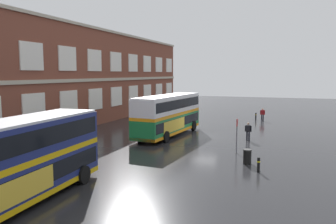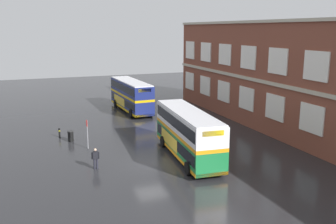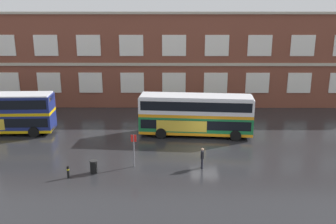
{
  "view_description": "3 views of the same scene",
  "coord_description": "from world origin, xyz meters",
  "px_view_note": "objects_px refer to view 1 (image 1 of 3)",
  "views": [
    {
      "loc": [
        -32.44,
        -8.0,
        6.23
      ],
      "look_at": [
        -3.54,
        2.53,
        2.73
      ],
      "focal_mm": 36.18,
      "sensor_mm": 36.0,
      "label": 1
    },
    {
      "loc": [
        27.39,
        -8.99,
        10.84
      ],
      "look_at": [
        -8.3,
        4.68,
        2.3
      ],
      "focal_mm": 39.9,
      "sensor_mm": 36.0,
      "label": 2
    },
    {
      "loc": [
        -3.16,
        -32.44,
        12.62
      ],
      "look_at": [
        -3.37,
        3.0,
        2.55
      ],
      "focal_mm": 40.81,
      "sensor_mm": 36.0,
      "label": 3
    }
  ],
  "objects_px": {
    "waiting_passenger": "(248,131)",
    "bus_stand_flag": "(237,133)",
    "station_litter_bin": "(247,157)",
    "safety_bollard_east": "(259,165)",
    "double_decker_middle": "(168,114)",
    "safety_bollard_west": "(256,116)",
    "second_passenger": "(262,114)",
    "double_decker_near": "(14,162)"
  },
  "relations": [
    {
      "from": "waiting_passenger",
      "to": "second_passenger",
      "type": "bearing_deg",
      "value": -0.75
    },
    {
      "from": "double_decker_near",
      "to": "double_decker_middle",
      "type": "bearing_deg",
      "value": -1.36
    },
    {
      "from": "safety_bollard_east",
      "to": "double_decker_middle",
      "type": "bearing_deg",
      "value": 43.92
    },
    {
      "from": "second_passenger",
      "to": "safety_bollard_east",
      "type": "height_order",
      "value": "second_passenger"
    },
    {
      "from": "waiting_passenger",
      "to": "station_litter_bin",
      "type": "xyz_separation_m",
      "value": [
        -8.45,
        -0.95,
        -0.41
      ]
    },
    {
      "from": "waiting_passenger",
      "to": "bus_stand_flag",
      "type": "xyz_separation_m",
      "value": [
        -5.42,
        0.25,
        0.7
      ]
    },
    {
      "from": "station_litter_bin",
      "to": "safety_bollard_east",
      "type": "distance_m",
      "value": 1.97
    },
    {
      "from": "waiting_passenger",
      "to": "safety_bollard_east",
      "type": "bearing_deg",
      "value": -169.63
    },
    {
      "from": "double_decker_middle",
      "to": "station_litter_bin",
      "type": "distance_m",
      "value": 12.34
    },
    {
      "from": "station_litter_bin",
      "to": "safety_bollard_east",
      "type": "height_order",
      "value": "station_litter_bin"
    },
    {
      "from": "double_decker_near",
      "to": "double_decker_middle",
      "type": "xyz_separation_m",
      "value": [
        19.79,
        -0.47,
        0.0
      ]
    },
    {
      "from": "second_passenger",
      "to": "station_litter_bin",
      "type": "height_order",
      "value": "second_passenger"
    },
    {
      "from": "waiting_passenger",
      "to": "bus_stand_flag",
      "type": "distance_m",
      "value": 5.47
    },
    {
      "from": "double_decker_middle",
      "to": "safety_bollard_west",
      "type": "bearing_deg",
      "value": -25.7
    },
    {
      "from": "double_decker_near",
      "to": "safety_bollard_east",
      "type": "relative_size",
      "value": 11.68
    },
    {
      "from": "station_litter_bin",
      "to": "safety_bollard_east",
      "type": "bearing_deg",
      "value": -152.28
    },
    {
      "from": "bus_stand_flag",
      "to": "waiting_passenger",
      "type": "bearing_deg",
      "value": -2.62
    },
    {
      "from": "double_decker_middle",
      "to": "safety_bollard_east",
      "type": "height_order",
      "value": "double_decker_middle"
    },
    {
      "from": "bus_stand_flag",
      "to": "double_decker_near",
      "type": "bearing_deg",
      "value": 150.51
    },
    {
      "from": "safety_bollard_east",
      "to": "bus_stand_flag",
      "type": "bearing_deg",
      "value": 23.89
    },
    {
      "from": "double_decker_middle",
      "to": "bus_stand_flag",
      "type": "bearing_deg",
      "value": -125.09
    },
    {
      "from": "waiting_passenger",
      "to": "safety_bollard_east",
      "type": "xyz_separation_m",
      "value": [
        -10.19,
        -1.86,
        -0.44
      ]
    },
    {
      "from": "double_decker_middle",
      "to": "safety_bollard_west",
      "type": "distance_m",
      "value": 16.65
    },
    {
      "from": "safety_bollard_east",
      "to": "safety_bollard_west",
      "type": "bearing_deg",
      "value": 5.92
    },
    {
      "from": "safety_bollard_west",
      "to": "waiting_passenger",
      "type": "bearing_deg",
      "value": -177.17
    },
    {
      "from": "double_decker_middle",
      "to": "station_litter_bin",
      "type": "relative_size",
      "value": 10.85
    },
    {
      "from": "station_litter_bin",
      "to": "safety_bollard_west",
      "type": "distance_m",
      "value": 23.4
    },
    {
      "from": "double_decker_middle",
      "to": "bus_stand_flag",
      "type": "distance_m",
      "value": 9.39
    },
    {
      "from": "bus_stand_flag",
      "to": "second_passenger",
      "type": "bearing_deg",
      "value": -1.27
    },
    {
      "from": "waiting_passenger",
      "to": "safety_bollard_west",
      "type": "height_order",
      "value": "waiting_passenger"
    },
    {
      "from": "safety_bollard_east",
      "to": "double_decker_near",
      "type": "bearing_deg",
      "value": 133.2
    },
    {
      "from": "double_decker_near",
      "to": "station_litter_bin",
      "type": "distance_m",
      "value": 14.81
    },
    {
      "from": "double_decker_middle",
      "to": "station_litter_bin",
      "type": "xyz_separation_m",
      "value": [
        -8.42,
        -8.87,
        -1.63
      ]
    },
    {
      "from": "double_decker_middle",
      "to": "waiting_passenger",
      "type": "bearing_deg",
      "value": -89.78
    },
    {
      "from": "second_passenger",
      "to": "safety_bollard_west",
      "type": "relative_size",
      "value": 1.79
    },
    {
      "from": "bus_stand_flag",
      "to": "station_litter_bin",
      "type": "bearing_deg",
      "value": -158.43
    },
    {
      "from": "double_decker_middle",
      "to": "second_passenger",
      "type": "xyz_separation_m",
      "value": [
        14.16,
        -8.1,
        -1.22
      ]
    },
    {
      "from": "double_decker_near",
      "to": "safety_bollard_west",
      "type": "relative_size",
      "value": 11.68
    },
    {
      "from": "second_passenger",
      "to": "safety_bollard_east",
      "type": "xyz_separation_m",
      "value": [
        -24.32,
        -1.68,
        -0.44
      ]
    },
    {
      "from": "second_passenger",
      "to": "double_decker_near",
      "type": "bearing_deg",
      "value": 165.83
    },
    {
      "from": "double_decker_near",
      "to": "double_decker_middle",
      "type": "height_order",
      "value": "same"
    },
    {
      "from": "second_passenger",
      "to": "bus_stand_flag",
      "type": "bearing_deg",
      "value": 178.73
    }
  ]
}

